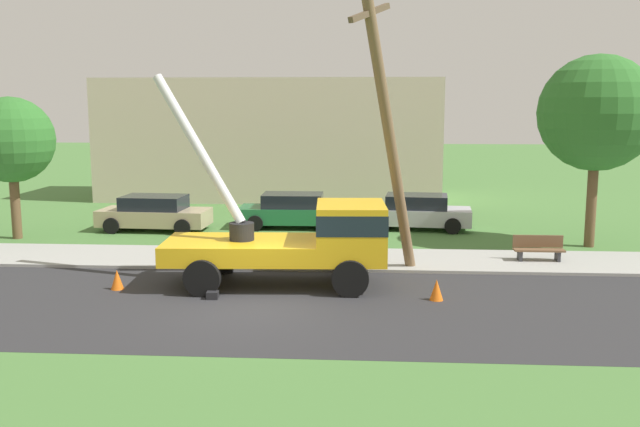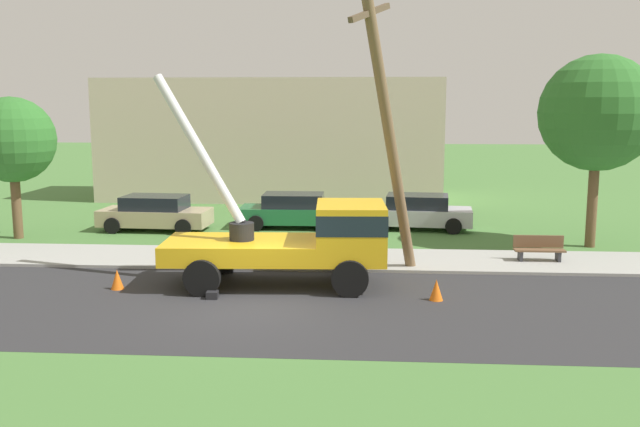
% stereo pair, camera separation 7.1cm
% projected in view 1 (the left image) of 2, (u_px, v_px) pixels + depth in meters
% --- Properties ---
extents(ground_plane, '(120.00, 120.00, 0.00)m').
position_uv_depth(ground_plane, '(297.00, 225.00, 29.65)').
color(ground_plane, '#477538').
extents(road_asphalt, '(80.00, 7.37, 0.01)m').
position_uv_depth(road_asphalt, '(251.00, 305.00, 17.82)').
color(road_asphalt, '#2B2B2D').
rests_on(road_asphalt, ground).
extents(sidewalk_strip, '(80.00, 3.18, 0.10)m').
position_uv_depth(sidewalk_strip, '(277.00, 258.00, 23.01)').
color(sidewalk_strip, '#9E9E99').
rests_on(sidewalk_strip, ground).
extents(utility_truck, '(6.88, 3.21, 5.98)m').
position_uv_depth(utility_truck, '(305.00, 236.00, 19.63)').
color(utility_truck, gold).
rests_on(utility_truck, ground).
extents(leaning_utility_pole, '(2.18, 2.92, 8.68)m').
position_uv_depth(leaning_utility_pole, '(388.00, 127.00, 20.07)').
color(leaning_utility_pole, brown).
rests_on(leaning_utility_pole, ground).
extents(traffic_cone_ahead, '(0.36, 0.36, 0.56)m').
position_uv_depth(traffic_cone_ahead, '(437.00, 290.00, 18.26)').
color(traffic_cone_ahead, orange).
rests_on(traffic_cone_ahead, ground).
extents(traffic_cone_behind, '(0.36, 0.36, 0.56)m').
position_uv_depth(traffic_cone_behind, '(117.00, 280.00, 19.32)').
color(traffic_cone_behind, orange).
rests_on(traffic_cone_behind, ground).
extents(parked_sedan_tan, '(4.49, 2.17, 1.42)m').
position_uv_depth(parked_sedan_tan, '(154.00, 213.00, 28.22)').
color(parked_sedan_tan, tan).
rests_on(parked_sedan_tan, ground).
extents(parked_sedan_green, '(4.42, 2.06, 1.42)m').
position_uv_depth(parked_sedan_green, '(293.00, 211.00, 28.88)').
color(parked_sedan_green, '#1E6638').
rests_on(parked_sedan_green, ground).
extents(parked_sedan_silver, '(4.55, 2.29, 1.42)m').
position_uv_depth(parked_sedan_silver, '(416.00, 212.00, 28.54)').
color(parked_sedan_silver, '#B7B7BF').
rests_on(parked_sedan_silver, ground).
extents(park_bench, '(1.60, 0.45, 0.90)m').
position_uv_depth(park_bench, '(538.00, 249.00, 22.46)').
color(park_bench, brown).
rests_on(park_bench, ground).
extents(roadside_tree_near, '(4.09, 4.09, 6.84)m').
position_uv_depth(roadside_tree_near, '(597.00, 113.00, 24.39)').
color(roadside_tree_near, brown).
rests_on(roadside_tree_near, ground).
extents(roadside_tree_far, '(3.22, 3.22, 5.38)m').
position_uv_depth(roadside_tree_far, '(11.00, 140.00, 26.08)').
color(roadside_tree_far, brown).
rests_on(roadside_tree_far, ground).
extents(lowrise_building_backdrop, '(18.00, 6.00, 6.40)m').
position_uv_depth(lowrise_building_backdrop, '(272.00, 139.00, 38.01)').
color(lowrise_building_backdrop, beige).
rests_on(lowrise_building_backdrop, ground).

